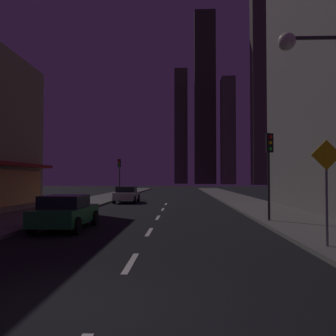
{
  "coord_description": "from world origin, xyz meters",
  "views": [
    {
      "loc": [
        1.28,
        -5.78,
        2.14
      ],
      "look_at": [
        0.0,
        28.73,
        3.19
      ],
      "focal_mm": 37.74,
      "sensor_mm": 36.0,
      "label": 1
    }
  ],
  "objects_px": {
    "traffic_light_near_right": "(269,157)",
    "street_lamp_right": "(313,85)",
    "traffic_light_far_left": "(119,169)",
    "pedestrian_crossing_sign": "(327,183)",
    "car_parked_far": "(127,194)",
    "fire_hydrant_far_left": "(68,205)",
    "car_parked_near": "(66,212)"
  },
  "relations": [
    {
      "from": "traffic_light_near_right",
      "to": "street_lamp_right",
      "type": "height_order",
      "value": "street_lamp_right"
    },
    {
      "from": "traffic_light_far_left",
      "to": "pedestrian_crossing_sign",
      "type": "xyz_separation_m",
      "value": [
        11.1,
        -27.84,
        -1.18
      ]
    },
    {
      "from": "traffic_light_near_right",
      "to": "pedestrian_crossing_sign",
      "type": "xyz_separation_m",
      "value": [
        0.1,
        -6.36,
        -1.18
      ]
    },
    {
      "from": "car_parked_far",
      "to": "pedestrian_crossing_sign",
      "type": "distance_m",
      "value": 22.84
    },
    {
      "from": "fire_hydrant_far_left",
      "to": "street_lamp_right",
      "type": "relative_size",
      "value": 0.1
    },
    {
      "from": "traffic_light_near_right",
      "to": "fire_hydrant_far_left",
      "type": "bearing_deg",
      "value": 155.54
    },
    {
      "from": "fire_hydrant_far_left",
      "to": "traffic_light_far_left",
      "type": "height_order",
      "value": "traffic_light_far_left"
    },
    {
      "from": "traffic_light_near_right",
      "to": "traffic_light_far_left",
      "type": "xyz_separation_m",
      "value": [
        -11.0,
        21.48,
        0.0
      ]
    },
    {
      "from": "car_parked_far",
      "to": "traffic_light_far_left",
      "type": "bearing_deg",
      "value": 105.24
    },
    {
      "from": "car_parked_far",
      "to": "fire_hydrant_far_left",
      "type": "xyz_separation_m",
      "value": [
        -2.3,
        -9.32,
        -0.29
      ]
    },
    {
      "from": "car_parked_near",
      "to": "traffic_light_near_right",
      "type": "bearing_deg",
      "value": 13.79
    },
    {
      "from": "car_parked_far",
      "to": "traffic_light_near_right",
      "type": "relative_size",
      "value": 1.01
    },
    {
      "from": "car_parked_far",
      "to": "traffic_light_near_right",
      "type": "distance_m",
      "value": 17.3
    },
    {
      "from": "traffic_light_near_right",
      "to": "street_lamp_right",
      "type": "xyz_separation_m",
      "value": [
        -0.12,
        -5.95,
        1.87
      ]
    },
    {
      "from": "car_parked_near",
      "to": "car_parked_far",
      "type": "xyz_separation_m",
      "value": [
        0.0,
        16.74,
        0.0
      ]
    },
    {
      "from": "traffic_light_far_left",
      "to": "street_lamp_right",
      "type": "height_order",
      "value": "street_lamp_right"
    },
    {
      "from": "car_parked_far",
      "to": "pedestrian_crossing_sign",
      "type": "bearing_deg",
      "value": -66.21
    },
    {
      "from": "fire_hydrant_far_left",
      "to": "traffic_light_far_left",
      "type": "relative_size",
      "value": 0.16
    },
    {
      "from": "traffic_light_near_right",
      "to": "street_lamp_right",
      "type": "relative_size",
      "value": 0.64
    },
    {
      "from": "car_parked_far",
      "to": "traffic_light_near_right",
      "type": "bearing_deg",
      "value": -57.9
    },
    {
      "from": "car_parked_far",
      "to": "fire_hydrant_far_left",
      "type": "bearing_deg",
      "value": -103.86
    },
    {
      "from": "pedestrian_crossing_sign",
      "to": "street_lamp_right",
      "type": "bearing_deg",
      "value": 118.36
    },
    {
      "from": "car_parked_far",
      "to": "traffic_light_near_right",
      "type": "height_order",
      "value": "traffic_light_near_right"
    },
    {
      "from": "car_parked_far",
      "to": "street_lamp_right",
      "type": "height_order",
      "value": "street_lamp_right"
    },
    {
      "from": "car_parked_near",
      "to": "traffic_light_far_left",
      "type": "height_order",
      "value": "traffic_light_far_left"
    },
    {
      "from": "car_parked_near",
      "to": "pedestrian_crossing_sign",
      "type": "bearing_deg",
      "value": -24.16
    },
    {
      "from": "car_parked_far",
      "to": "traffic_light_far_left",
      "type": "distance_m",
      "value": 7.63
    },
    {
      "from": "fire_hydrant_far_left",
      "to": "street_lamp_right",
      "type": "xyz_separation_m",
      "value": [
        11.28,
        -11.14,
        4.61
      ]
    },
    {
      "from": "fire_hydrant_far_left",
      "to": "traffic_light_near_right",
      "type": "height_order",
      "value": "traffic_light_near_right"
    },
    {
      "from": "car_parked_near",
      "to": "street_lamp_right",
      "type": "height_order",
      "value": "street_lamp_right"
    },
    {
      "from": "car_parked_near",
      "to": "traffic_light_near_right",
      "type": "distance_m",
      "value": 9.69
    },
    {
      "from": "car_parked_near",
      "to": "pedestrian_crossing_sign",
      "type": "relative_size",
      "value": 1.34
    }
  ]
}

